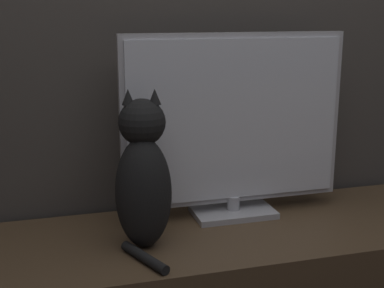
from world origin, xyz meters
The scene contains 2 objects.
tv centered at (0.09, 1.04, 0.84)m, with size 0.75×0.16×0.61m.
cat centered at (-0.24, 0.88, 0.74)m, with size 0.19×0.31×0.46m.
Camera 1 is at (-0.51, -0.57, 1.21)m, focal length 50.00 mm.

